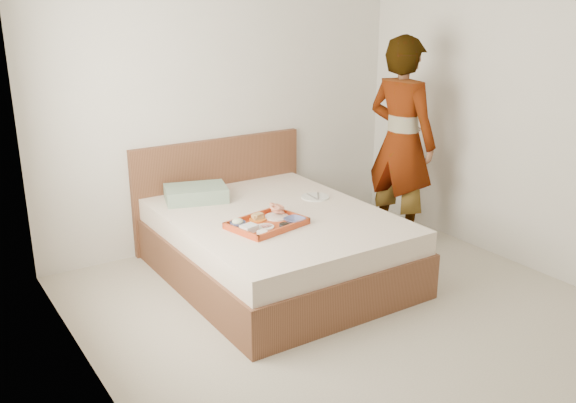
% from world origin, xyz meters
% --- Properties ---
extents(ground, '(3.50, 4.00, 0.01)m').
position_xyz_m(ground, '(0.00, 0.00, 0.00)').
color(ground, beige).
rests_on(ground, ground).
extents(wall_back, '(3.50, 0.01, 2.60)m').
position_xyz_m(wall_back, '(0.00, 2.00, 1.30)').
color(wall_back, silver).
rests_on(wall_back, ground).
extents(wall_left, '(0.01, 4.00, 2.60)m').
position_xyz_m(wall_left, '(-1.75, 0.00, 1.30)').
color(wall_left, silver).
rests_on(wall_left, ground).
extents(wall_right, '(0.01, 4.00, 2.60)m').
position_xyz_m(wall_right, '(1.75, 0.00, 1.30)').
color(wall_right, silver).
rests_on(wall_right, ground).
extents(bed, '(1.65, 2.00, 0.53)m').
position_xyz_m(bed, '(-0.10, 1.00, 0.27)').
color(bed, brown).
rests_on(bed, ground).
extents(headboard, '(1.65, 0.06, 0.95)m').
position_xyz_m(headboard, '(-0.10, 1.97, 0.47)').
color(headboard, brown).
rests_on(headboard, ground).
extents(pillow, '(0.58, 0.47, 0.12)m').
position_xyz_m(pillow, '(-0.48, 1.65, 0.59)').
color(pillow, gray).
rests_on(pillow, bed).
extents(tray, '(0.60, 0.49, 0.05)m').
position_xyz_m(tray, '(-0.31, 0.80, 0.55)').
color(tray, red).
rests_on(tray, bed).
extents(prawn_plate, '(0.22, 0.22, 0.01)m').
position_xyz_m(prawn_plate, '(-0.16, 0.89, 0.55)').
color(prawn_plate, white).
rests_on(prawn_plate, tray).
extents(navy_bowl_big, '(0.18, 0.18, 0.04)m').
position_xyz_m(navy_bowl_big, '(-0.12, 0.71, 0.56)').
color(navy_bowl_big, navy).
rests_on(navy_bowl_big, tray).
extents(sauce_dish, '(0.09, 0.09, 0.03)m').
position_xyz_m(sauce_dish, '(-0.24, 0.67, 0.56)').
color(sauce_dish, black).
rests_on(sauce_dish, tray).
extents(meat_plate, '(0.16, 0.16, 0.01)m').
position_xyz_m(meat_plate, '(-0.35, 0.75, 0.55)').
color(meat_plate, white).
rests_on(meat_plate, tray).
extents(bread_plate, '(0.15, 0.15, 0.01)m').
position_xyz_m(bread_plate, '(-0.32, 0.92, 0.55)').
color(bread_plate, orange).
rests_on(bread_plate, tray).
extents(salad_bowl, '(0.14, 0.14, 0.04)m').
position_xyz_m(salad_bowl, '(-0.51, 0.88, 0.56)').
color(salad_bowl, navy).
rests_on(salad_bowl, tray).
extents(plastic_tub, '(0.13, 0.11, 0.05)m').
position_xyz_m(plastic_tub, '(-0.49, 0.74, 0.57)').
color(plastic_tub, silver).
rests_on(plastic_tub, tray).
extents(cheese_round, '(0.09, 0.09, 0.03)m').
position_xyz_m(cheese_round, '(-0.45, 0.63, 0.56)').
color(cheese_round, white).
rests_on(cheese_round, tray).
extents(dinner_plate, '(0.31, 0.31, 0.01)m').
position_xyz_m(dinner_plate, '(0.39, 1.17, 0.54)').
color(dinner_plate, white).
rests_on(dinner_plate, bed).
extents(person, '(0.57, 0.75, 1.86)m').
position_xyz_m(person, '(1.24, 1.06, 0.93)').
color(person, white).
rests_on(person, ground).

